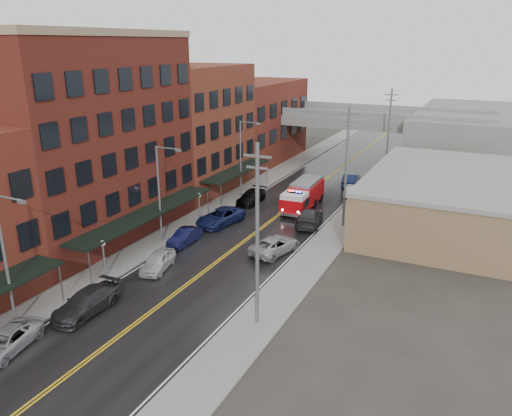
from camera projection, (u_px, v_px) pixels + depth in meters
The scene contains 32 objects.
road at pixel (256, 232), 48.45m from camera, with size 11.00×160.00×0.02m, color black.
sidewalk_left at pixel (192, 220), 51.41m from camera, with size 3.00×160.00×0.15m, color slate.
sidewalk_right at pixel (329, 244), 45.45m from camera, with size 3.00×160.00×0.15m, color slate.
curb_left at pixel (206, 223), 50.73m from camera, with size 0.30×160.00×0.15m, color gray.
curb_right at pixel (311, 241), 46.12m from camera, with size 0.30×160.00×0.15m, color gray.
brick_building_b at pixel (90, 142), 45.04m from camera, with size 9.00×20.00×18.00m, color #531816.
brick_building_c at pixel (195, 129), 60.51m from camera, with size 9.00×15.00×15.00m, color maroon.
brick_building_far at pixel (256, 122), 75.97m from camera, with size 9.00×20.00×12.00m, color maroon.
tan_building at pixel (444, 201), 49.70m from camera, with size 14.00×22.00×5.00m, color #946F4F.
right_far_block at pixel (481, 138), 74.11m from camera, with size 18.00×30.00×8.00m, color slate.
awning_1 at pixel (147, 213), 44.57m from camera, with size 2.60×18.00×3.09m.
awning_2 at pixel (237, 170), 59.56m from camera, with size 2.60×13.00×3.09m.
globe_lamp_1 at pixel (103, 250), 38.34m from camera, with size 0.44×0.44×3.12m.
globe_lamp_2 at pixel (199, 201), 50.33m from camera, with size 0.44×0.44×3.12m.
street_lamp_0 at pixel (7, 254), 30.64m from camera, with size 2.64×0.22×9.00m.
street_lamp_1 at pixel (161, 188), 44.35m from camera, with size 2.64×0.22×9.00m.
street_lamp_2 at pixel (242, 154), 58.05m from camera, with size 2.64×0.22×9.00m.
utility_pole_0 at pixel (257, 234), 30.67m from camera, with size 1.80×0.24×12.00m.
utility_pole_1 at pixel (346, 165), 47.80m from camera, with size 1.80×0.24×12.00m.
utility_pole_2 at pixel (388, 133), 64.94m from camera, with size 1.80×0.24×12.00m.
overpass at pixel (349, 124), 73.97m from camera, with size 40.00×10.00×7.50m.
fire_truck at pixel (303, 195), 54.80m from camera, with size 3.48×8.17×2.95m.
parked_car_left_2 at pixel (5, 342), 29.55m from camera, with size 2.20×4.76×1.32m, color #9A9CA1.
parked_car_left_3 at pixel (86, 302), 33.77m from camera, with size 2.20×5.41×1.57m, color #262628.
parked_car_left_4 at pixel (158, 261), 40.28m from camera, with size 1.74×4.31×1.47m, color beige.
parked_car_left_5 at pixel (185, 237), 45.49m from camera, with size 1.46×4.18×1.38m, color black.
parked_car_left_6 at pixel (220, 217), 50.27m from camera, with size 2.65×5.74×1.59m, color #141E4E.
parked_car_left_7 at pixel (251, 197), 57.06m from camera, with size 2.05×5.04×1.46m, color black.
parked_car_right_0 at pixel (275, 245), 43.48m from camera, with size 2.42×5.25×1.46m, color #9B9EA3.
parked_car_right_1 at pixel (309, 217), 50.18m from camera, with size 2.31×5.69×1.65m, color #28282B.
parked_car_right_2 at pixel (351, 189), 60.02m from camera, with size 1.67×4.14×1.41m, color white.
parked_car_right_3 at pixel (351, 180), 63.62m from camera, with size 1.77×5.09×1.68m, color #0E1633.
Camera 1 is at (19.43, -10.85, 17.52)m, focal length 35.00 mm.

